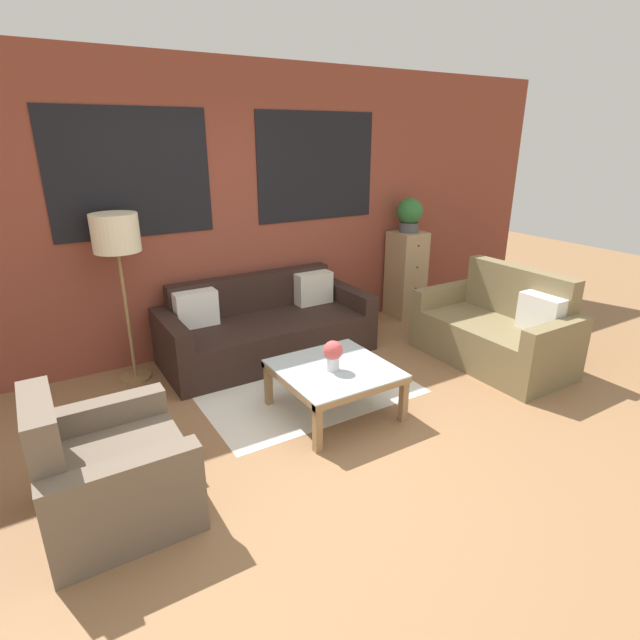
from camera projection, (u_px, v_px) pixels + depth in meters
ground_plane at (378, 454)px, 3.53m from camera, size 16.00×16.00×0.00m
wall_back_brick at (234, 211)px, 4.99m from camera, size 8.40×0.09×2.80m
rug at (299, 383)px, 4.53m from camera, size 1.83×1.49×0.00m
couch_dark at (266, 329)px, 5.03m from camera, size 2.08×0.88×0.78m
settee_vintage at (497, 332)px, 4.87m from camera, size 0.80×1.47×0.92m
armchair_corner at (109, 474)px, 2.89m from camera, size 0.80×0.86×0.84m
coffee_table at (334, 374)px, 3.95m from camera, size 0.86×0.86×0.40m
floor_lamp at (116, 239)px, 4.18m from camera, size 0.39×0.39×1.51m
drawer_cabinet at (406, 274)px, 6.10m from camera, size 0.37×0.40×1.04m
potted_plant at (410, 214)px, 5.85m from camera, size 0.30×0.30×0.40m
flower_vase at (333, 354)px, 3.84m from camera, size 0.15×0.15×0.24m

